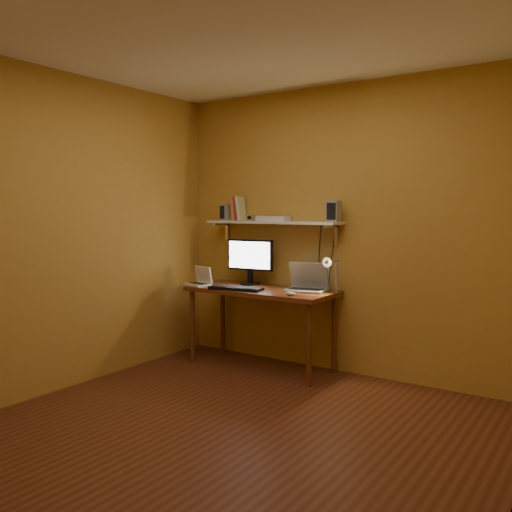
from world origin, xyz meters
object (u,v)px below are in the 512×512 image
Objects in this scene: router at (273,219)px; desk_lamp at (332,269)px; monitor at (250,259)px; desk at (261,298)px; speaker_right at (334,211)px; laptop at (307,283)px; keyboard at (236,288)px; netbook at (201,280)px; mouse at (291,293)px; wall_shelf at (273,223)px; shelf_camera at (250,218)px; speaker_left at (226,212)px.

desk_lamp is at bearing -5.15° from router.
monitor is 1.30× the size of desk_lamp.
desk is at bearing -169.19° from desk_lamp.
speaker_right reaches higher than desk.
keyboard is at bearing -161.30° from laptop.
desk is 5.21× the size of netbook.
keyboard is (-0.16, -0.19, 0.10)m from desk.
mouse is at bearing -97.70° from laptop.
wall_shelf is 0.77m from desk_lamp.
netbook is 1.31m from desk_lamp.
monitor is at bearing 177.00° from desk_lamp.
mouse is at bearing -126.54° from desk_lamp.
desk is 0.79m from shelf_camera.
wall_shelf is at bearing 14.43° from shelf_camera.
router is (0.02, -0.01, 0.04)m from wall_shelf.
router is (0.02, 0.18, 0.73)m from desk.
speaker_right is at bearing 28.77° from netbook.
laptop reaches higher than keyboard.
speaker_right is at bearing 3.87° from shelf_camera.
netbook is 0.46m from keyboard.
mouse is at bearing -41.67° from wall_shelf.
keyboard is 0.58m from mouse.
monitor reaches higher than desk_lamp.
speaker_left is 1.20m from speaker_right.
laptop is 4.41× the size of mouse.
desk is at bearing 39.29° from keyboard.
netbook is at bearing -151.00° from wall_shelf.
keyboard is 1.13m from speaker_right.
monitor is at bearing 12.49° from speaker_left.
keyboard is at bearing -129.99° from desk.
desk is at bearing 155.69° from mouse.
shelf_camera reaches higher than keyboard.
keyboard is 0.76m from router.
laptop is 2.07× the size of speaker_right.
router is (0.26, 0.01, 0.40)m from monitor.
desk is 0.26m from keyboard.
desk_lamp is 1.31× the size of router.
shelf_camera is at bearing 169.18° from laptop.
wall_shelf is at bearing 16.40° from speaker_left.
monitor is 1.25× the size of laptop.
shelf_camera reaches higher than desk_lamp.
keyboard is at bearing 179.24° from mouse.
wall_shelf is (0.00, 0.19, 0.69)m from desk.
router is (0.17, 0.37, 0.64)m from keyboard.
desk is 0.48m from mouse.
router is (-0.41, 0.37, 0.63)m from mouse.
wall_shelf is 13.30× the size of shelf_camera.
speaker_right is at bearing 60.31° from mouse.
speaker_left reaches higher than mouse.
keyboard is 0.72m from shelf_camera.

